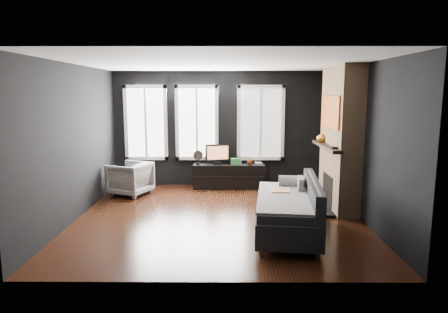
{
  "coord_description": "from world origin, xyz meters",
  "views": [
    {
      "loc": [
        0.14,
        -6.9,
        2.21
      ],
      "look_at": [
        0.1,
        0.3,
        1.05
      ],
      "focal_mm": 32.0,
      "sensor_mm": 36.0,
      "label": 1
    }
  ],
  "objects_px": {
    "mug": "(250,161)",
    "mantel_vase": "(321,137)",
    "media_console": "(229,176)",
    "monitor": "(217,153)",
    "sofa": "(287,207)",
    "armchair": "(130,177)",
    "book": "(255,159)"
  },
  "relations": [
    {
      "from": "sofa",
      "to": "mug",
      "type": "relative_size",
      "value": 16.69
    },
    {
      "from": "armchair",
      "to": "mug",
      "type": "distance_m",
      "value": 2.74
    },
    {
      "from": "armchair",
      "to": "book",
      "type": "relative_size",
      "value": 3.67
    },
    {
      "from": "sofa",
      "to": "mug",
      "type": "bearing_deg",
      "value": 104.0
    },
    {
      "from": "sofa",
      "to": "monitor",
      "type": "bearing_deg",
      "value": 117.04
    },
    {
      "from": "sofa",
      "to": "book",
      "type": "bearing_deg",
      "value": 101.63
    },
    {
      "from": "monitor",
      "to": "mantel_vase",
      "type": "distance_m",
      "value": 2.48
    },
    {
      "from": "armchair",
      "to": "media_console",
      "type": "relative_size",
      "value": 0.48
    },
    {
      "from": "sofa",
      "to": "armchair",
      "type": "distance_m",
      "value": 3.89
    },
    {
      "from": "armchair",
      "to": "media_console",
      "type": "xyz_separation_m",
      "value": [
        2.15,
        0.69,
        -0.11
      ]
    },
    {
      "from": "sofa",
      "to": "mantel_vase",
      "type": "bearing_deg",
      "value": 70.09
    },
    {
      "from": "media_console",
      "to": "mug",
      "type": "distance_m",
      "value": 0.6
    },
    {
      "from": "sofa",
      "to": "mug",
      "type": "height_order",
      "value": "sofa"
    },
    {
      "from": "monitor",
      "to": "mantel_vase",
      "type": "bearing_deg",
      "value": -44.53
    },
    {
      "from": "sofa",
      "to": "mantel_vase",
      "type": "relative_size",
      "value": 10.16
    },
    {
      "from": "sofa",
      "to": "monitor",
      "type": "distance_m",
      "value": 3.34
    },
    {
      "from": "sofa",
      "to": "mug",
      "type": "distance_m",
      "value": 3.12
    },
    {
      "from": "mug",
      "to": "media_console",
      "type": "bearing_deg",
      "value": 178.97
    },
    {
      "from": "monitor",
      "to": "mug",
      "type": "distance_m",
      "value": 0.78
    },
    {
      "from": "sofa",
      "to": "armchair",
      "type": "relative_size",
      "value": 2.61
    },
    {
      "from": "mug",
      "to": "mantel_vase",
      "type": "relative_size",
      "value": 0.61
    },
    {
      "from": "monitor",
      "to": "mug",
      "type": "bearing_deg",
      "value": -16.54
    },
    {
      "from": "monitor",
      "to": "mantel_vase",
      "type": "xyz_separation_m",
      "value": [
        2.11,
        -1.2,
        0.5
      ]
    },
    {
      "from": "armchair",
      "to": "monitor",
      "type": "bearing_deg",
      "value": 133.35
    },
    {
      "from": "sofa",
      "to": "armchair",
      "type": "xyz_separation_m",
      "value": [
        -3.05,
        2.41,
        -0.05
      ]
    },
    {
      "from": "mug",
      "to": "book",
      "type": "relative_size",
      "value": 0.57
    },
    {
      "from": "monitor",
      "to": "book",
      "type": "xyz_separation_m",
      "value": [
        0.88,
        0.06,
        -0.15
      ]
    },
    {
      "from": "media_console",
      "to": "book",
      "type": "relative_size",
      "value": 7.67
    },
    {
      "from": "sofa",
      "to": "monitor",
      "type": "height_order",
      "value": "monitor"
    },
    {
      "from": "sofa",
      "to": "mantel_vase",
      "type": "xyz_separation_m",
      "value": [
        0.95,
        1.91,
        0.89
      ]
    },
    {
      "from": "monitor",
      "to": "mug",
      "type": "relative_size",
      "value": 4.72
    },
    {
      "from": "media_console",
      "to": "mantel_vase",
      "type": "xyz_separation_m",
      "value": [
        1.85,
        -1.19,
        1.04
      ]
    }
  ]
}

